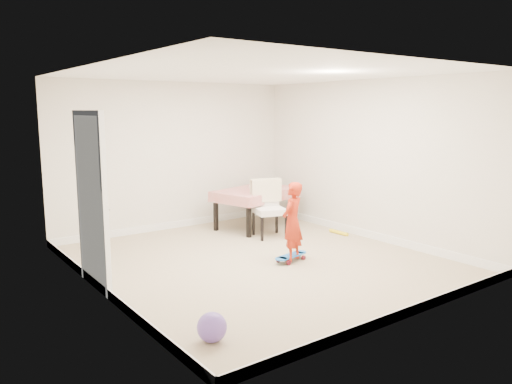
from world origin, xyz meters
TOP-DOWN VIEW (x-y plane):
  - ground at (0.00, 0.00)m, footprint 5.00×5.00m
  - ceiling at (0.00, 0.00)m, footprint 4.50×5.00m
  - wall_back at (0.00, 2.48)m, footprint 4.50×0.04m
  - wall_front at (0.00, -2.48)m, footprint 4.50×0.04m
  - wall_left at (-2.23, 0.00)m, footprint 0.04×5.00m
  - wall_right at (2.23, 0.00)m, footprint 0.04×5.00m
  - door at (-2.22, 0.30)m, footprint 0.11×0.94m
  - baseboard_back at (0.00, 2.49)m, footprint 4.50×0.02m
  - baseboard_front at (0.00, -2.49)m, footprint 4.50×0.02m
  - baseboard_left at (-2.24, 0.00)m, footprint 0.02×5.00m
  - baseboard_right at (2.24, 0.00)m, footprint 0.02×5.00m
  - dining_table at (1.18, 1.68)m, footprint 1.68×1.29m
  - dining_chair at (0.94, 0.97)m, footprint 0.68×0.73m
  - skateboard at (0.35, -0.30)m, footprint 0.64×0.33m
  - child at (0.32, -0.35)m, footprint 0.48×0.41m
  - balloon at (-1.84, -1.77)m, footprint 0.28×0.28m
  - foam_toy at (2.01, 0.40)m, footprint 0.07×0.40m

SIDE VIEW (x-z plane):
  - ground at x=0.00m, z-range 0.00..0.00m
  - foam_toy at x=2.01m, z-range 0.00..0.06m
  - skateboard at x=0.35m, z-range 0.00..0.09m
  - baseboard_back at x=0.00m, z-range 0.00..0.12m
  - baseboard_front at x=0.00m, z-range 0.00..0.12m
  - baseboard_left at x=-2.24m, z-range 0.00..0.12m
  - baseboard_right at x=2.24m, z-range 0.00..0.12m
  - balloon at x=-1.84m, z-range 0.00..0.28m
  - dining_table at x=1.18m, z-range 0.00..0.70m
  - dining_chair at x=0.94m, z-range 0.00..0.96m
  - child at x=0.32m, z-range 0.00..1.10m
  - door at x=-2.22m, z-range -0.03..2.08m
  - wall_back at x=0.00m, z-range 0.00..2.60m
  - wall_front at x=0.00m, z-range 0.00..2.60m
  - wall_left at x=-2.23m, z-range 0.00..2.60m
  - wall_right at x=2.23m, z-range 0.00..2.60m
  - ceiling at x=0.00m, z-range 2.56..2.60m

